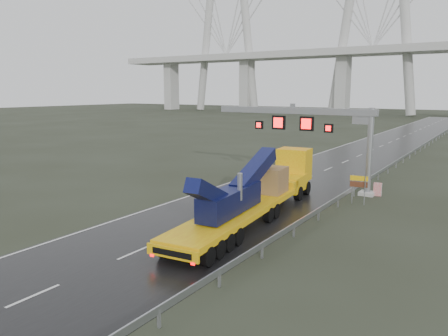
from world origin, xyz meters
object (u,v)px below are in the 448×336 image
Objects in this scene: heavy_haul_truck at (263,188)px; striped_barrier at (378,189)px; sign_gantry at (314,125)px; exit_sign_pair at (359,184)px.

heavy_haul_truck is 11.23m from striped_barrier.
exit_sign_pair is (5.00, -3.34, -4.04)m from sign_gantry.
exit_sign_pair is (5.03, 6.05, -0.20)m from heavy_haul_truck.
heavy_haul_truck is at bearing -90.20° from sign_gantry.
sign_gantry is 7.24m from exit_sign_pair.
exit_sign_pair is at bearing 44.60° from heavy_haul_truck.
heavy_haul_truck is 7.87m from exit_sign_pair.
exit_sign_pair is at bearing -106.81° from striped_barrier.
striped_barrier is at bearing 2.73° from sign_gantry.
heavy_haul_truck reaches higher than exit_sign_pair.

